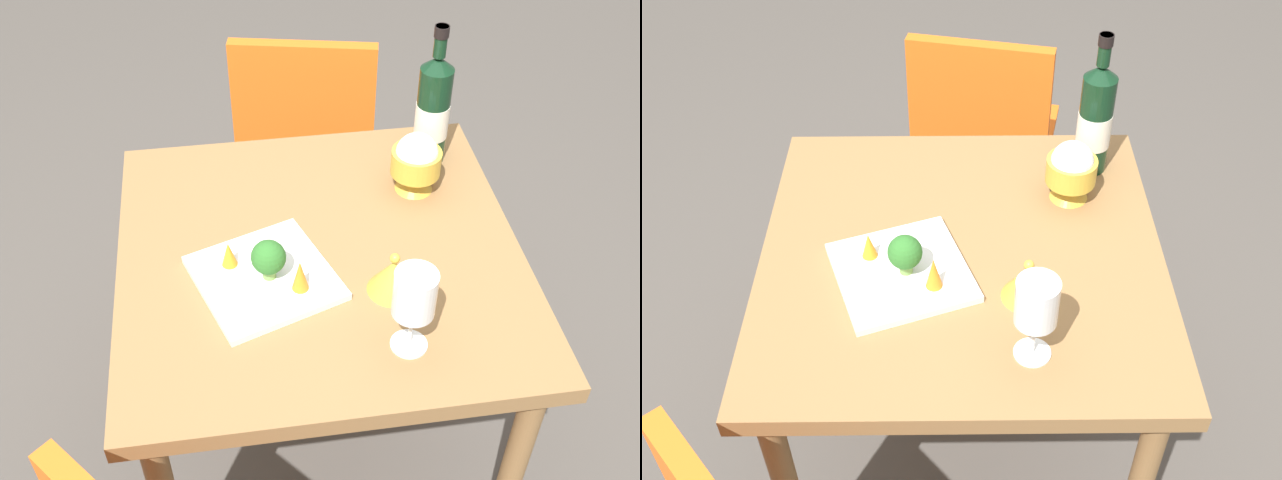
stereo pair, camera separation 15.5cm
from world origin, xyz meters
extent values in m
plane|color=#4C4742|center=(0.00, 0.00, 0.00)|extent=(8.00, 8.00, 0.00)
cube|color=olive|center=(0.00, 0.00, 0.73)|extent=(0.82, 0.82, 0.04)
cylinder|color=olive|center=(-0.35, 0.35, 0.36)|extent=(0.05, 0.05, 0.71)
cylinder|color=olive|center=(0.35, 0.35, 0.36)|extent=(0.05, 0.05, 0.71)
cube|color=orange|center=(0.09, 0.87, 0.44)|extent=(0.48, 0.48, 0.02)
cube|color=orange|center=(0.05, 0.69, 0.65)|extent=(0.40, 0.12, 0.40)
cylinder|color=black|center=(-0.04, 1.07, 0.21)|extent=(0.03, 0.03, 0.43)
cylinder|color=black|center=(0.30, 1.00, 0.21)|extent=(0.03, 0.03, 0.43)
cylinder|color=black|center=(-0.11, 0.74, 0.21)|extent=(0.03, 0.03, 0.43)
cylinder|color=black|center=(0.22, 0.67, 0.21)|extent=(0.03, 0.03, 0.43)
cylinder|color=black|center=(0.30, 0.28, 0.87)|extent=(0.07, 0.07, 0.23)
cone|color=black|center=(0.30, 0.28, 1.00)|extent=(0.07, 0.07, 0.03)
cylinder|color=black|center=(0.30, 0.28, 1.05)|extent=(0.03, 0.03, 0.07)
cylinder|color=black|center=(0.30, 0.28, 1.08)|extent=(0.03, 0.03, 0.02)
cylinder|color=silver|center=(0.30, 0.28, 0.86)|extent=(0.08, 0.08, 0.08)
cylinder|color=white|center=(0.12, -0.27, 0.75)|extent=(0.07, 0.07, 0.00)
cylinder|color=white|center=(0.12, -0.27, 0.80)|extent=(0.01, 0.01, 0.08)
cylinder|color=white|center=(0.12, -0.27, 0.89)|extent=(0.08, 0.08, 0.09)
cone|color=gold|center=(0.24, 0.17, 0.78)|extent=(0.08, 0.08, 0.04)
cylinder|color=gold|center=(0.24, 0.17, 0.83)|extent=(0.11, 0.11, 0.05)
sphere|color=white|center=(0.24, 0.17, 0.85)|extent=(0.09, 0.09, 0.09)
cone|color=gold|center=(0.12, -0.13, 0.79)|extent=(0.10, 0.10, 0.07)
sphere|color=gold|center=(0.12, -0.13, 0.84)|extent=(0.02, 0.02, 0.02)
cube|color=white|center=(-0.12, -0.07, 0.76)|extent=(0.32, 0.32, 0.02)
cylinder|color=#729E4C|center=(-0.11, -0.07, 0.78)|extent=(0.03, 0.03, 0.03)
sphere|color=#2D6B28|center=(-0.11, -0.07, 0.82)|extent=(0.07, 0.07, 0.07)
cone|color=orange|center=(-0.18, -0.03, 0.80)|extent=(0.03, 0.03, 0.06)
cone|color=orange|center=(-0.05, -0.11, 0.80)|extent=(0.03, 0.03, 0.07)
camera|label=1|loc=(-0.17, -1.13, 1.83)|focal=43.13mm
camera|label=2|loc=(-0.01, -1.14, 1.83)|focal=43.13mm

